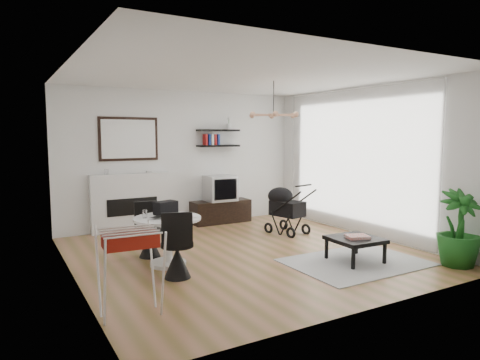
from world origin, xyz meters
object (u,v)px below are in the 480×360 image
stroller (285,211)px  coffee_table (355,240)px  drying_rack (130,271)px  fireplace (131,195)px  crt_tv (220,188)px  dining_table (168,234)px  potted_plant (459,228)px  tv_console (221,211)px

stroller → coffee_table: 2.01m
drying_rack → coffee_table: 3.33m
fireplace → crt_tv: fireplace is taller
coffee_table → fireplace: bearing=121.9°
dining_table → drying_rack: 1.70m
stroller → potted_plant: bearing=-85.6°
drying_rack → coffee_table: (3.32, 0.25, -0.15)m
drying_rack → potted_plant: (4.43, -0.60, 0.06)m
tv_console → stroller: size_ratio=1.30×
tv_console → drying_rack: drying_rack is taller
tv_console → dining_table: (-1.99, -2.26, 0.22)m
dining_table → fireplace: bearing=86.2°
crt_tv → drying_rack: crt_tv is taller
drying_rack → potted_plant: size_ratio=0.84×
tv_console → potted_plant: 4.56m
tv_console → drying_rack: (-2.91, -3.69, 0.24)m
fireplace → drying_rack: 3.99m
potted_plant → dining_table: bearing=150.0°
crt_tv → potted_plant: size_ratio=0.56×
fireplace → potted_plant: fireplace is taller
dining_table → drying_rack: drying_rack is taller
stroller → potted_plant: potted_plant is taller
tv_console → crt_tv: (-0.02, -0.00, 0.50)m
dining_table → potted_plant: bearing=-30.0°
fireplace → potted_plant: (3.35, -4.44, -0.15)m
stroller → potted_plant: 2.99m
fireplace → coffee_table: 4.25m
crt_tv → potted_plant: 4.56m
crt_tv → dining_table: bearing=-131.1°
drying_rack → coffee_table: bearing=7.8°
fireplace → drying_rack: size_ratio=2.42×
fireplace → stroller: bearing=-33.1°
dining_table → coffee_table: 2.68m
tv_console → crt_tv: crt_tv is taller
crt_tv → coffee_table: (0.43, -3.44, -0.41)m
tv_console → crt_tv: 0.50m
crt_tv → coffee_table: 3.49m
fireplace → coffee_table: bearing=-58.1°
dining_table → coffee_table: bearing=-26.2°
drying_rack → potted_plant: potted_plant is taller
crt_tv → stroller: 1.60m
tv_console → potted_plant: potted_plant is taller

